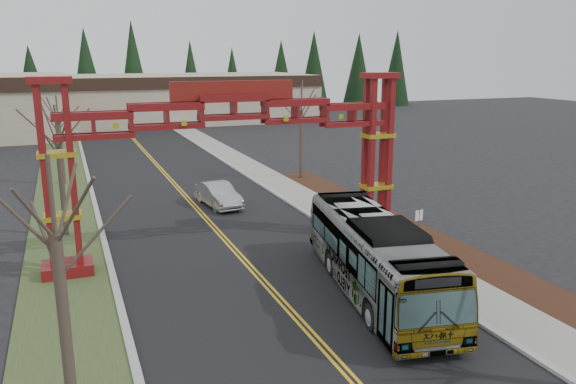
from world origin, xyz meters
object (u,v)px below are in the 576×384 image
barrel_south (403,234)px  bare_tree_median_mid (58,142)px  bare_tree_right_far (301,111)px  barrel_north (362,205)px  silver_sedan (218,195)px  barrel_mid (362,215)px  retail_building_east (184,98)px  bare_tree_median_far (58,122)px  bare_tree_median_near (56,237)px  street_sign (419,221)px  gateway_arch (234,136)px  transit_bus (376,256)px

barrel_south → bare_tree_median_mid: bearing=154.8°
bare_tree_right_far → barrel_north: size_ratio=6.94×
silver_sedan → barrel_mid: silver_sedan is taller
retail_building_east → bare_tree_median_far: bearing=-113.3°
retail_building_east → bare_tree_median_mid: bearing=-107.9°
bare_tree_median_near → bare_tree_right_far: (18.00, 27.48, -0.10)m
bare_tree_median_far → street_sign: (16.99, -22.87, -3.41)m
bare_tree_median_mid → bare_tree_right_far: bare_tree_right_far is taller
bare_tree_median_near → barrel_south: (16.77, 10.64, -5.12)m
gateway_arch → barrel_mid: (8.53, 2.33, -5.51)m
transit_bus → barrel_south: 7.25m
street_sign → silver_sedan: bearing=122.0°
bare_tree_median_mid → bare_tree_median_near: bearing=-90.0°
bare_tree_median_near → gateway_arch: bearing=56.9°
bare_tree_median_mid → bare_tree_median_far: 13.91m
retail_building_east → barrel_north: bearing=-90.5°
silver_sedan → bare_tree_right_far: 11.38m
silver_sedan → barrel_south: (7.27, -10.88, -0.34)m
street_sign → barrel_north: street_sign is taller
bare_tree_median_near → barrel_south: 20.51m
street_sign → barrel_north: (0.55, 6.94, -0.92)m
retail_building_east → barrel_south: 63.68m
gateway_arch → transit_bus: size_ratio=1.54×
transit_bus → bare_tree_right_far: (6.04, 22.13, 3.82)m
retail_building_east → barrel_south: size_ratio=42.09×
bare_tree_median_mid → bare_tree_right_far: 20.11m
retail_building_east → barrel_north: 57.82m
transit_bus → bare_tree_median_near: (-11.96, -5.35, 3.92)m
bare_tree_median_near → barrel_south: size_ratio=8.35×
barrel_north → bare_tree_median_near: bearing=-136.8°
bare_tree_right_far → barrel_north: bearing=-92.4°
barrel_mid → barrel_north: size_ratio=0.89×
bare_tree_right_far → barrel_north: (-0.46, -10.98, -4.93)m
bare_tree_median_near → barrel_north: 24.59m
silver_sedan → gateway_arch: bearing=-107.0°
silver_sedan → barrel_south: bearing=-64.0°
silver_sedan → bare_tree_right_far: bearing=27.2°
retail_building_east → bare_tree_median_far: retail_building_east is taller
retail_building_east → silver_sedan: retail_building_east is taller
silver_sedan → bare_tree_median_mid: bare_tree_median_mid is taller
bare_tree_median_far → barrel_south: (16.77, -21.78, -4.42)m
retail_building_east → bare_tree_median_mid: 58.58m
silver_sedan → barrel_south: silver_sedan is taller
silver_sedan → barrel_mid: bearing=-52.3°
barrel_south → transit_bus: bearing=-132.3°
transit_bus → bare_tree_median_far: 29.77m
street_sign → gateway_arch: bearing=163.1°
bare_tree_median_far → bare_tree_median_mid: bearing=-90.0°
gateway_arch → bare_tree_median_near: bearing=-123.1°
gateway_arch → barrel_mid: bearing=15.3°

